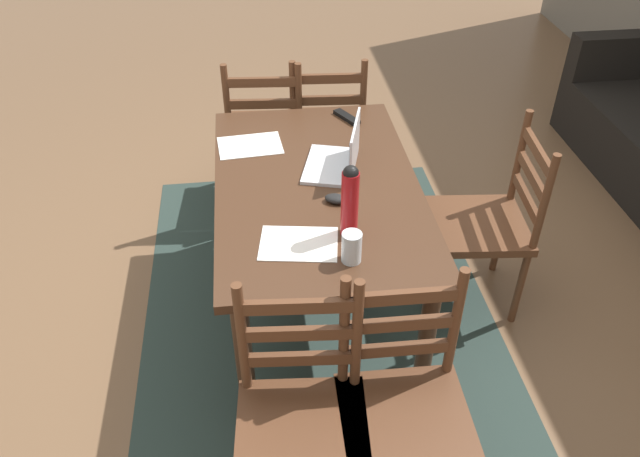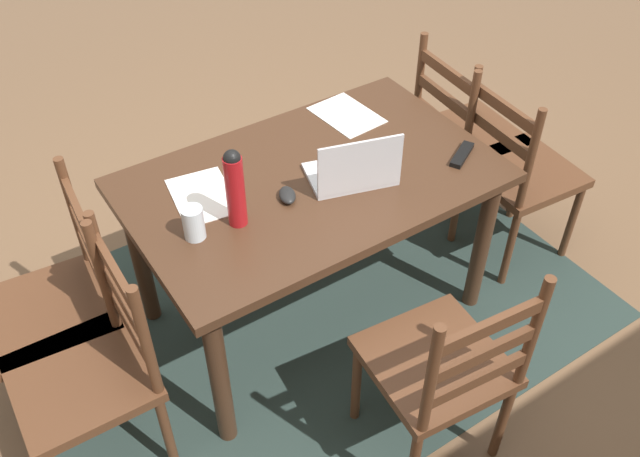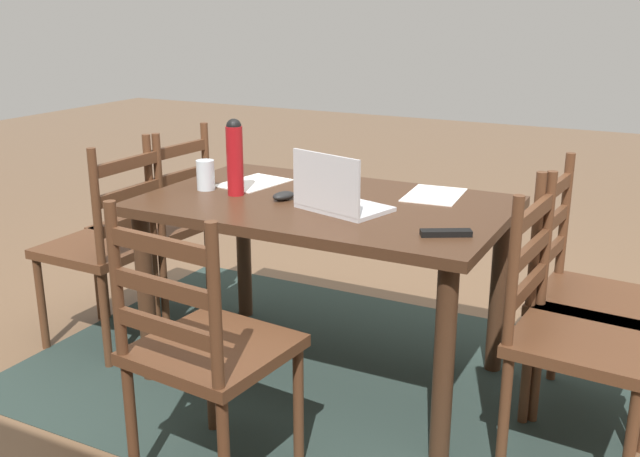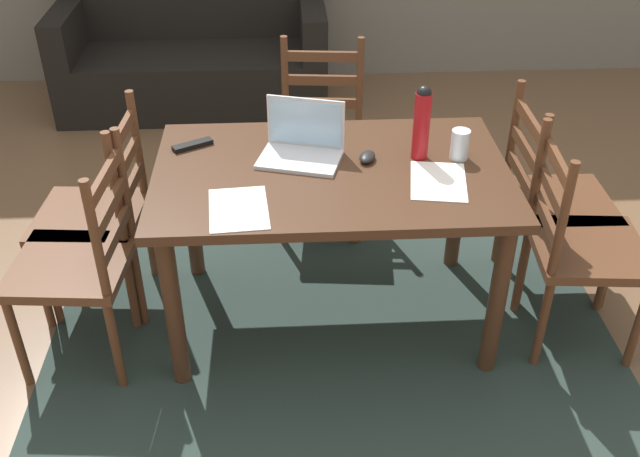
# 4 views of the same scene
# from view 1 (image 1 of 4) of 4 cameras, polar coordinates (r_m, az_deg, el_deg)

# --- Properties ---
(ground_plane) EXTENTS (14.00, 14.00, 0.00)m
(ground_plane) POSITION_cam_1_polar(r_m,az_deg,el_deg) (3.21, -0.22, -7.10)
(ground_plane) COLOR brown
(area_rug) EXTENTS (2.43, 1.71, 0.01)m
(area_rug) POSITION_cam_1_polar(r_m,az_deg,el_deg) (3.21, -0.22, -7.06)
(area_rug) COLOR #283833
(area_rug) RESTS_ON ground
(dining_table) EXTENTS (1.40, 0.88, 0.75)m
(dining_table) POSITION_cam_1_polar(r_m,az_deg,el_deg) (2.79, -0.26, 2.35)
(dining_table) COLOR #422819
(dining_table) RESTS_ON ground
(chair_right_near) EXTENTS (0.48, 0.48, 0.95)m
(chair_right_near) POSITION_cam_1_polar(r_m,az_deg,el_deg) (2.21, -1.65, -17.14)
(chair_right_near) COLOR #56331E
(chair_right_near) RESTS_ON ground
(chair_right_far) EXTENTS (0.45, 0.45, 0.95)m
(chair_right_far) POSITION_cam_1_polar(r_m,az_deg,el_deg) (2.25, 7.60, -16.09)
(chair_right_far) COLOR #56331E
(chair_right_far) RESTS_ON ground
(chair_left_far) EXTENTS (0.47, 0.47, 0.95)m
(chair_left_far) POSITION_cam_1_polar(r_m,az_deg,el_deg) (3.74, 0.56, 9.02)
(chair_left_far) COLOR #56331E
(chair_left_far) RESTS_ON ground
(chair_far_head) EXTENTS (0.48, 0.48, 0.95)m
(chair_far_head) POSITION_cam_1_polar(r_m,az_deg,el_deg) (3.08, 14.91, 0.51)
(chair_far_head) COLOR #56331E
(chair_far_head) RESTS_ON ground
(chair_left_near) EXTENTS (0.48, 0.48, 0.95)m
(chair_left_near) POSITION_cam_1_polar(r_m,az_deg,el_deg) (3.71, -4.90, 8.66)
(chair_left_near) COLOR #56331E
(chair_left_near) RESTS_ON ground
(laptop) EXTENTS (0.37, 0.30, 0.23)m
(laptop) POSITION_cam_1_polar(r_m,az_deg,el_deg) (2.81, 1.90, 6.50)
(laptop) COLOR silver
(laptop) RESTS_ON dining_table
(water_bottle) EXTENTS (0.07, 0.07, 0.31)m
(water_bottle) POSITION_cam_1_polar(r_m,az_deg,el_deg) (2.36, 2.72, 2.61)
(water_bottle) COLOR #A81419
(water_bottle) RESTS_ON dining_table
(drinking_glass) EXTENTS (0.07, 0.07, 0.12)m
(drinking_glass) POSITION_cam_1_polar(r_m,az_deg,el_deg) (2.29, 2.88, -1.70)
(drinking_glass) COLOR silver
(drinking_glass) RESTS_ON dining_table
(computer_mouse) EXTENTS (0.09, 0.11, 0.03)m
(computer_mouse) POSITION_cam_1_polar(r_m,az_deg,el_deg) (2.61, 1.51, 2.71)
(computer_mouse) COLOR black
(computer_mouse) RESTS_ON dining_table
(tv_remote) EXTENTS (0.17, 0.12, 0.02)m
(tv_remote) POSITION_cam_1_polar(r_m,az_deg,el_deg) (3.23, 2.43, 10.05)
(tv_remote) COLOR black
(tv_remote) RESTS_ON dining_table
(paper_stack_left) EXTENTS (0.25, 0.33, 0.00)m
(paper_stack_left) POSITION_cam_1_polar(r_m,az_deg,el_deg) (2.40, -1.94, -1.38)
(paper_stack_left) COLOR white
(paper_stack_left) RESTS_ON dining_table
(paper_stack_right) EXTENTS (0.23, 0.31, 0.00)m
(paper_stack_right) POSITION_cam_1_polar(r_m,az_deg,el_deg) (3.02, -6.35, 7.48)
(paper_stack_right) COLOR white
(paper_stack_right) RESTS_ON dining_table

